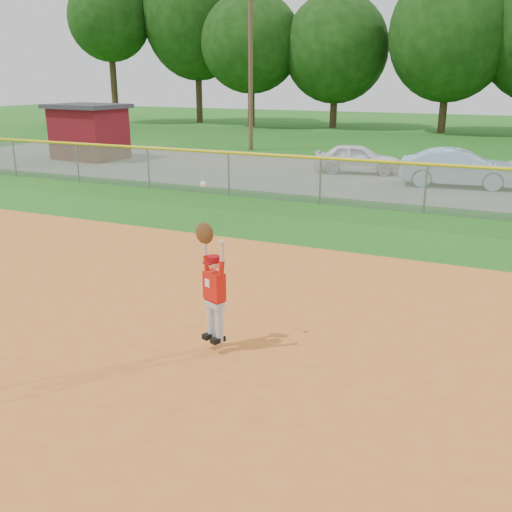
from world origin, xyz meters
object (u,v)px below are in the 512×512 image
Objects in this scene: car_blue at (458,168)px; utility_shed at (89,131)px; ballplayer at (213,284)px; car_white_a at (357,158)px.

utility_shed is (-17.59, 0.36, 0.66)m from car_blue.
ballplayer reaches higher than car_blue.
ballplayer is at bearing -45.74° from utility_shed.
car_white_a is at bearing 63.02° from car_blue.
ballplayer reaches higher than car_white_a.
car_white_a is 1.52× the size of ballplayer.
utility_shed is at bearing 84.12° from car_white_a.
car_blue is (4.26, -1.56, 0.08)m from car_white_a.
car_white_a is 0.86× the size of car_blue.
utility_shed reaches higher than car_white_a.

